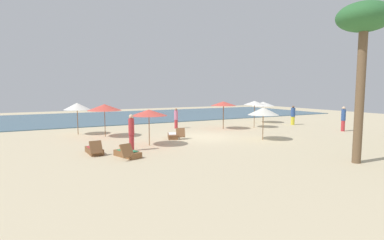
{
  "coord_description": "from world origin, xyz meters",
  "views": [
    {
      "loc": [
        -10.14,
        -17.35,
        3.22
      ],
      "look_at": [
        -0.45,
        0.8,
        1.1
      ],
      "focal_mm": 28.41,
      "sensor_mm": 36.0,
      "label": 1
    }
  ],
  "objects": [
    {
      "name": "person_1",
      "position": [
        10.55,
        2.23,
        0.86
      ],
      "size": [
        0.53,
        0.53,
        1.72
      ],
      "color": "yellow",
      "rests_on": "ground_plane"
    },
    {
      "name": "umbrella_0",
      "position": [
        -5.77,
        3.28,
        1.99
      ],
      "size": [
        2.26,
        2.26,
        2.2
      ],
      "color": "brown",
      "rests_on": "ground_plane"
    },
    {
      "name": "umbrella_6",
      "position": [
        3.48,
        2.82,
        2.04
      ],
      "size": [
        2.04,
        2.04,
        2.22
      ],
      "color": "brown",
      "rests_on": "ground_plane"
    },
    {
      "name": "umbrella_5",
      "position": [
        6.24,
        2.34,
        2.05
      ],
      "size": [
        1.81,
        1.81,
        2.22
      ],
      "color": "brown",
      "rests_on": "ground_plane"
    },
    {
      "name": "lounger_1",
      "position": [
        -7.43,
        -1.94,
        0.18
      ],
      "size": [
        0.68,
        1.67,
        0.74
      ],
      "color": "brown",
      "rests_on": "ground_plane"
    },
    {
      "name": "lounger_2",
      "position": [
        -1.97,
        0.53,
        0.18
      ],
      "size": [
        1.15,
        1.76,
        0.72
      ],
      "color": "brown",
      "rests_on": "ground_plane"
    },
    {
      "name": "umbrella_4",
      "position": [
        -7.25,
        5.17,
        2.0
      ],
      "size": [
        1.84,
        1.84,
        2.24
      ],
      "color": "brown",
      "rests_on": "ground_plane"
    },
    {
      "name": "person_3",
      "position": [
        10.8,
        -2.55,
        0.97
      ],
      "size": [
        0.39,
        0.39,
        1.89
      ],
      "color": "#BF3338",
      "rests_on": "ground_plane"
    },
    {
      "name": "ocean_water",
      "position": [
        0.0,
        17.0,
        0.03
      ],
      "size": [
        48.0,
        16.0,
        0.06
      ],
      "primitive_type": "cube",
      "color": "#3D6075",
      "rests_on": "ground_plane"
    },
    {
      "name": "umbrella_1",
      "position": [
        2.74,
        -2.72,
        1.82
      ],
      "size": [
        1.93,
        1.93,
        2.06
      ],
      "color": "olive",
      "rests_on": "ground_plane"
    },
    {
      "name": "person_0",
      "position": [
        0.28,
        4.93,
        0.84
      ],
      "size": [
        0.42,
        0.42,
        1.65
      ],
      "color": "#BF3338",
      "rests_on": "ground_plane"
    },
    {
      "name": "person_2",
      "position": [
        -5.57,
        -2.1,
        0.99
      ],
      "size": [
        0.4,
        0.4,
        1.91
      ],
      "color": "#BF3338",
      "rests_on": "ground_plane"
    },
    {
      "name": "palm_2",
      "position": [
        2.32,
        -9.27,
        5.84
      ],
      "size": [
        2.23,
        2.23,
        6.81
      ],
      "color": "brown",
      "rests_on": "ground_plane"
    },
    {
      "name": "umbrella_2",
      "position": [
        -4.24,
        -1.12,
        1.88
      ],
      "size": [
        2.06,
        2.06,
        2.06
      ],
      "color": "olive",
      "rests_on": "ground_plane"
    },
    {
      "name": "ground_plane",
      "position": [
        0.0,
        0.0,
        0.0
      ],
      "size": [
        60.0,
        60.0,
        0.0
      ],
      "primitive_type": "plane",
      "color": "beige"
    },
    {
      "name": "lounger_0",
      "position": [
        -6.2,
        -3.47,
        0.18
      ],
      "size": [
        1.07,
        1.74,
        0.74
      ],
      "color": "brown",
      "rests_on": "ground_plane"
    },
    {
      "name": "umbrella_3",
      "position": [
        9.37,
        4.84,
        1.79
      ],
      "size": [
        2.15,
        2.15,
        1.99
      ],
      "color": "brown",
      "rests_on": "ground_plane"
    }
  ]
}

